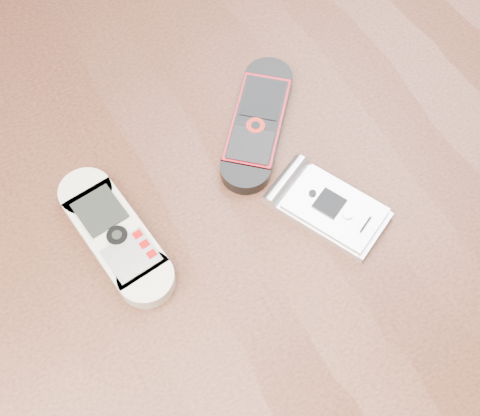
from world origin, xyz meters
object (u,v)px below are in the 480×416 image
(table, at_px, (236,264))
(nokia_white, at_px, (115,235))
(nokia_black_red, at_px, (257,122))
(motorola_razr, at_px, (331,209))

(table, relative_size, nokia_white, 8.21)
(table, height_order, nokia_white, nokia_white)
(nokia_black_red, xyz_separation_m, motorola_razr, (0.01, -0.11, 0.00))
(nokia_white, bearing_deg, nokia_black_red, 7.86)
(nokia_black_red, height_order, motorola_razr, motorola_razr)
(nokia_black_red, bearing_deg, table, -89.92)
(motorola_razr, bearing_deg, nokia_black_red, 69.45)
(nokia_white, xyz_separation_m, motorola_razr, (0.18, -0.07, -0.00))
(table, distance_m, nokia_black_red, 0.15)
(nokia_black_red, relative_size, motorola_razr, 1.43)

